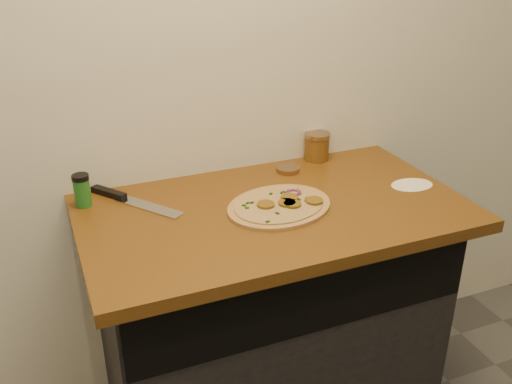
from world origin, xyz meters
name	(u,v)px	position (x,y,z in m)	size (l,w,h in m)	color
cabinet	(268,321)	(0.00, 1.45, 0.43)	(1.10, 0.60, 0.86)	black
countertop	(274,212)	(0.00, 1.42, 0.88)	(1.20, 0.70, 0.04)	brown
pizza	(280,205)	(0.01, 1.40, 0.91)	(0.42, 0.42, 0.02)	tan
chefs_knife	(127,199)	(-0.42, 1.63, 0.91)	(0.24, 0.31, 0.02)	#B7BAC1
mason_jar_lid	(288,169)	(0.16, 1.65, 0.91)	(0.08, 0.08, 0.02)	#947656
salsa_jar	(317,146)	(0.31, 1.71, 0.95)	(0.09, 0.09, 0.10)	maroon
spice_shaker	(82,190)	(-0.55, 1.65, 0.95)	(0.05, 0.05, 0.10)	#226A21
flour_spill	(412,185)	(0.50, 1.39, 0.90)	(0.15, 0.15, 0.00)	white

